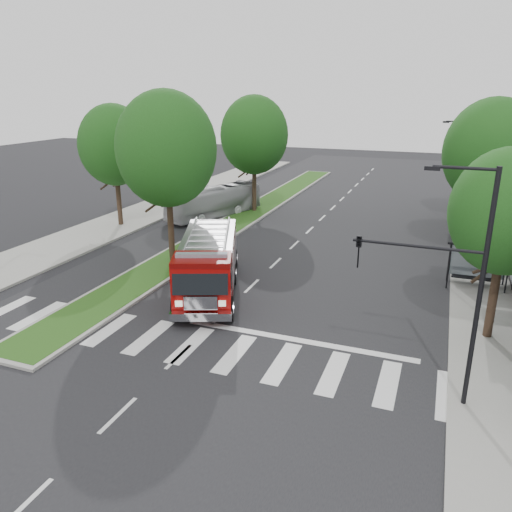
{
  "coord_description": "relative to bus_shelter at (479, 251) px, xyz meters",
  "views": [
    {
      "loc": [
        9.09,
        -19.23,
        10.07
      ],
      "look_at": [
        0.31,
        3.84,
        1.8
      ],
      "focal_mm": 35.0,
      "sensor_mm": 36.0,
      "label": 1
    }
  ],
  "objects": [
    {
      "name": "fire_engine",
      "position": [
        -13.06,
        -5.58,
        -0.53
      ],
      "size": [
        5.82,
        9.42,
        3.14
      ],
      "rotation": [
        0.0,
        0.0,
        0.38
      ],
      "color": "#590504",
      "rests_on": "ground"
    },
    {
      "name": "tree_left_mid",
      "position": [
        -25.2,
        3.85,
        4.12
      ],
      "size": [
        5.2,
        5.2,
        9.16
      ],
      "color": "black",
      "rests_on": "ground"
    },
    {
      "name": "tree_right_far",
      "position": [
        0.3,
        15.85,
        3.8
      ],
      "size": [
        5.0,
        5.0,
        8.73
      ],
      "color": "black",
      "rests_on": "ground"
    },
    {
      "name": "tree_right_mid",
      "position": [
        0.3,
        5.85,
        4.45
      ],
      "size": [
        5.6,
        5.6,
        9.72
      ],
      "color": "black",
      "rests_on": "ground"
    },
    {
      "name": "tree_right_near",
      "position": [
        0.3,
        -6.15,
        3.47
      ],
      "size": [
        4.4,
        4.4,
        8.05
      ],
      "color": "black",
      "rests_on": "ground"
    },
    {
      "name": "sidewalk_right",
      "position": [
        1.3,
        1.85,
        -1.96
      ],
      "size": [
        5.0,
        80.0,
        0.15
      ],
      "primitive_type": "cube",
      "color": "gray",
      "rests_on": "ground"
    },
    {
      "name": "tree_median_near",
      "position": [
        -17.2,
        -2.15,
        4.77
      ],
      "size": [
        5.8,
        5.8,
        10.16
      ],
      "color": "black",
      "rests_on": "ground"
    },
    {
      "name": "tree_median_far",
      "position": [
        -17.2,
        11.85,
        4.45
      ],
      "size": [
        5.6,
        5.6,
        9.72
      ],
      "color": "black",
      "rests_on": "ground"
    },
    {
      "name": "ground",
      "position": [
        -11.2,
        -8.15,
        -2.04
      ],
      "size": [
        140.0,
        140.0,
        0.0
      ],
      "primitive_type": "plane",
      "color": "black",
      "rests_on": "ground"
    },
    {
      "name": "sidewalk_left",
      "position": [
        -25.7,
        1.85,
        -1.96
      ],
      "size": [
        5.0,
        80.0,
        0.15
      ],
      "primitive_type": "cube",
      "color": "gray",
      "rests_on": "ground"
    },
    {
      "name": "median",
      "position": [
        -17.2,
        9.85,
        -1.96
      ],
      "size": [
        3.0,
        50.0,
        0.15
      ],
      "color": "gray",
      "rests_on": "ground"
    },
    {
      "name": "bus_shelter",
      "position": [
        0.0,
        0.0,
        0.0
      ],
      "size": [
        3.2,
        1.6,
        2.61
      ],
      "color": "black",
      "rests_on": "ground"
    },
    {
      "name": "streetlight_right_far",
      "position": [
        -0.85,
        11.85,
        2.44
      ],
      "size": [
        2.11,
        0.2,
        8.0
      ],
      "color": "black",
      "rests_on": "ground"
    },
    {
      "name": "city_bus",
      "position": [
        -19.7,
        9.19,
        -0.77
      ],
      "size": [
        5.24,
        9.24,
        2.53
      ],
      "primitive_type": "imported",
      "rotation": [
        0.0,
        0.0,
        -0.37
      ],
      "color": "#AEADB2",
      "rests_on": "ground"
    },
    {
      "name": "streetlight_right_near",
      "position": [
        -1.59,
        -11.65,
        2.63
      ],
      "size": [
        4.08,
        0.22,
        8.0
      ],
      "color": "black",
      "rests_on": "ground"
    }
  ]
}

